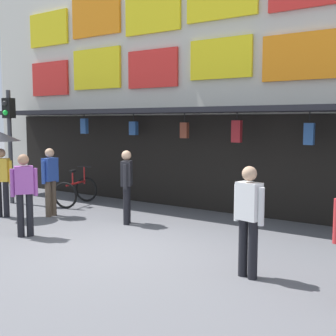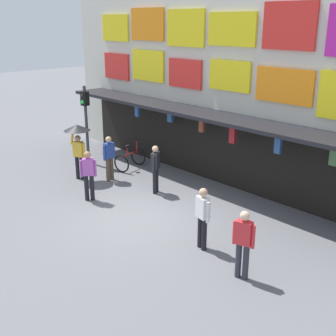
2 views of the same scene
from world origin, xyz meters
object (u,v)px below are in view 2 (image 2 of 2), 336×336
at_px(bicycle_parked, 130,159).
at_px(pedestrian_in_red, 203,215).
at_px(pedestrian_in_green, 109,156).
at_px(pedestrian_in_yellow, 155,167).
at_px(pedestrian_in_black, 243,241).
at_px(traffic_light_near, 86,112).
at_px(pedestrian_in_purple, 88,173).
at_px(pedestrian_with_umbrella, 77,136).

bearing_deg(bicycle_parked, pedestrian_in_red, -22.25).
bearing_deg(pedestrian_in_green, bicycle_parked, 112.02).
xyz_separation_m(pedestrian_in_green, pedestrian_in_yellow, (2.06, 0.44, 0.00)).
xyz_separation_m(bicycle_parked, pedestrian_in_black, (7.89, -2.93, 0.55)).
height_order(bicycle_parked, pedestrian_in_yellow, pedestrian_in_yellow).
bearing_deg(pedestrian_in_red, pedestrian_in_yellow, 156.02).
height_order(traffic_light_near, pedestrian_in_purple, traffic_light_near).
bearing_deg(pedestrian_in_purple, traffic_light_near, 147.79).
distance_m(pedestrian_in_red, pedestrian_in_yellow, 4.07).
bearing_deg(bicycle_parked, pedestrian_in_black, -20.34).
distance_m(bicycle_parked, pedestrian_in_green, 1.59).
relative_size(traffic_light_near, pedestrian_in_green, 1.90).
relative_size(bicycle_parked, pedestrian_in_black, 0.78).
height_order(pedestrian_in_red, pedestrian_in_yellow, same).
bearing_deg(pedestrian_in_yellow, bicycle_parked, 160.26).
distance_m(pedestrian_in_black, pedestrian_in_purple, 6.25).
xyz_separation_m(traffic_light_near, pedestrian_in_green, (2.29, -0.53, -1.19)).
xyz_separation_m(pedestrian_with_umbrella, pedestrian_in_purple, (1.97, -0.86, -0.69)).
bearing_deg(pedestrian_with_umbrella, pedestrian_in_yellow, 21.63).
bearing_deg(pedestrian_in_black, pedestrian_in_purple, -179.59).
bearing_deg(pedestrian_in_red, pedestrian_in_black, -12.07).
bearing_deg(pedestrian_in_purple, bicycle_parked, 118.87).
relative_size(pedestrian_in_yellow, pedestrian_in_black, 1.00).
distance_m(traffic_light_near, pedestrian_in_red, 8.34).
relative_size(bicycle_parked, pedestrian_in_green, 0.78).
bearing_deg(traffic_light_near, pedestrian_in_black, -12.18).
height_order(traffic_light_near, pedestrian_in_red, traffic_light_near).
bearing_deg(pedestrian_in_black, pedestrian_with_umbrella, 174.37).
xyz_separation_m(pedestrian_in_red, pedestrian_in_yellow, (-3.72, 1.65, 0.00)).
relative_size(traffic_light_near, pedestrian_in_yellow, 1.90).
height_order(pedestrian_with_umbrella, pedestrian_in_green, pedestrian_with_umbrella).
xyz_separation_m(bicycle_parked, pedestrian_in_yellow, (2.62, -0.94, 0.55)).
relative_size(bicycle_parked, pedestrian_in_yellow, 0.78).
height_order(pedestrian_in_green, pedestrian_in_black, same).
relative_size(pedestrian_with_umbrella, pedestrian_in_purple, 1.24).
relative_size(pedestrian_in_red, pedestrian_in_green, 1.00).
relative_size(traffic_light_near, pedestrian_in_black, 1.90).
bearing_deg(pedestrian_in_red, traffic_light_near, 167.80).
distance_m(pedestrian_in_yellow, pedestrian_in_black, 5.63).
relative_size(bicycle_parked, pedestrian_in_red, 0.78).
bearing_deg(pedestrian_with_umbrella, pedestrian_in_black, -5.63).
bearing_deg(pedestrian_in_yellow, traffic_light_near, 178.80).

